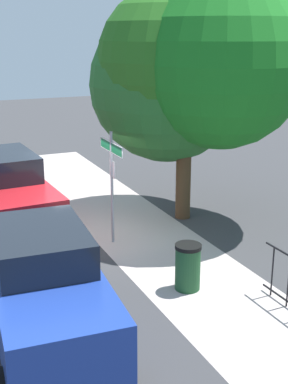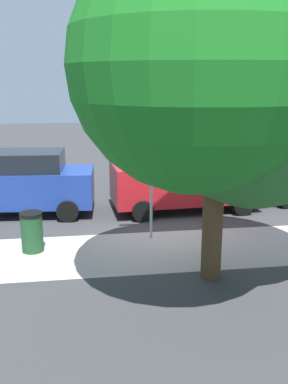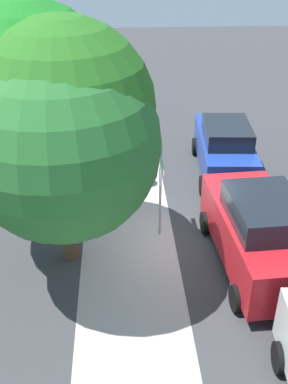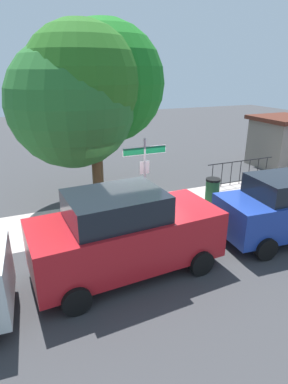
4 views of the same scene
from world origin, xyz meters
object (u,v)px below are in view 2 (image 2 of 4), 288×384
shade_tree (230,77)px  car_blue (21,183)px  car_red (187,177)px  trash_bin (32,232)px  street_sign (151,166)px

shade_tree → car_blue: (4.68, -5.23, -3.13)m
car_red → shade_tree: bearing=81.4°
shade_tree → trash_bin: shade_tree is taller
street_sign → trash_bin: size_ratio=2.89×
car_blue → trash_bin: car_blue is taller
street_sign → car_red: street_sign is taller
street_sign → shade_tree: (-1.06, 2.63, 2.17)m
street_sign → shade_tree: size_ratio=0.43×
car_red → car_blue: bearing=-5.7°
street_sign → trash_bin: (3.00, 0.50, -1.45)m
car_blue → trash_bin: bearing=105.5°
trash_bin → street_sign: bearing=-170.6°
street_sign → car_blue: size_ratio=0.62×
car_blue → trash_bin: 3.20m
car_red → car_blue: car_red is taller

